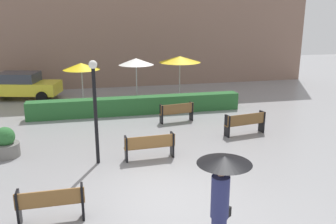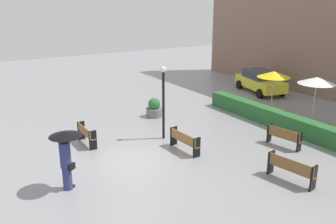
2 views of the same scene
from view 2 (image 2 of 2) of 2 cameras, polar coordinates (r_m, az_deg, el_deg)
ground_plane at (r=14.73m, az=-5.96°, el=-8.07°), size 60.00×60.00×0.00m
bench_far_right at (r=13.72m, az=19.15°, el=-8.54°), size 1.85×0.65×0.91m
bench_back_row at (r=16.79m, az=18.10°, el=-3.68°), size 1.66×0.57×0.88m
bench_mid_center at (r=15.53m, az=2.59°, el=-4.54°), size 1.78×0.45×0.88m
bench_near_left at (r=16.63m, az=-13.06°, el=-3.40°), size 1.61×0.37×0.89m
pedestrian_with_umbrella at (r=12.58m, az=-16.11°, el=-5.96°), size 1.13×1.13×2.16m
planter_pot at (r=20.15m, az=-2.23°, el=0.54°), size 0.92×0.92×1.08m
lamp_post at (r=16.44m, az=-0.75°, el=2.83°), size 0.28×0.28×3.49m
patio_umbrella_yellow at (r=21.85m, az=16.68°, el=5.83°), size 1.94×1.94×2.37m
patio_umbrella_white at (r=20.02m, az=22.84°, el=4.69°), size 1.91×1.91×2.55m
hedge_strip at (r=19.12m, az=17.99°, el=-1.37°), size 10.60×0.70×0.87m
parked_car at (r=26.37m, az=14.59°, el=4.84°), size 4.50×2.77×1.57m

